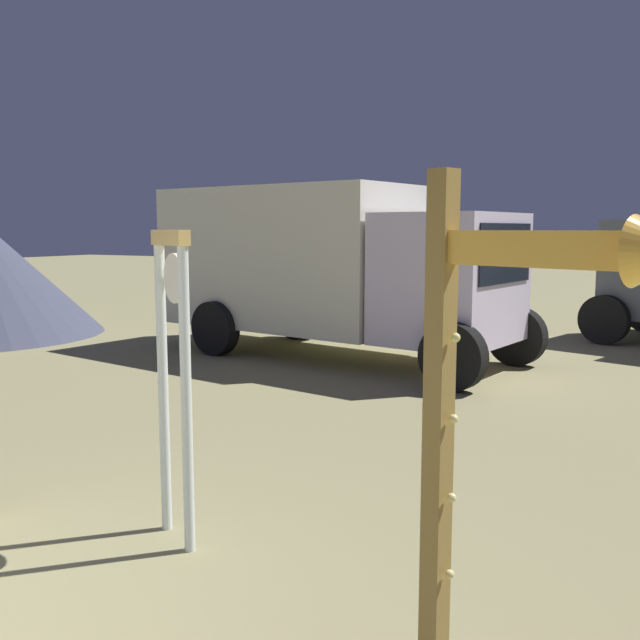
{
  "coord_description": "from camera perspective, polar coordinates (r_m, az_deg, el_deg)",
  "views": [
    {
      "loc": [
        3.41,
        -1.5,
        2.09
      ],
      "look_at": [
        0.16,
        4.54,
        1.2
      ],
      "focal_mm": 39.44,
      "sensor_mm": 36.0,
      "label": 1
    }
  ],
  "objects": [
    {
      "name": "box_truck_near",
      "position": [
        11.57,
        0.25,
        4.62
      ],
      "size": [
        6.5,
        3.21,
        2.77
      ],
      "color": "silver",
      "rests_on": "ground_plane"
    },
    {
      "name": "standing_clock",
      "position": [
        4.72,
        -11.76,
        -2.9
      ],
      "size": [
        0.46,
        0.3,
        2.09
      ],
      "color": "white",
      "rests_on": "ground_plane"
    },
    {
      "name": "arrow_sign",
      "position": [
        2.87,
        15.32,
        -3.5
      ],
      "size": [
        1.07,
        0.51,
        2.34
      ],
      "color": "olive",
      "rests_on": "ground_plane"
    }
  ]
}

